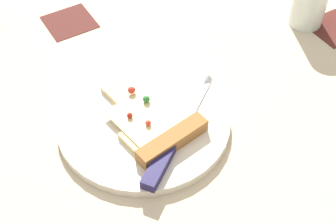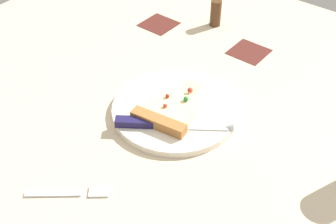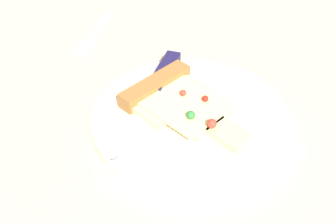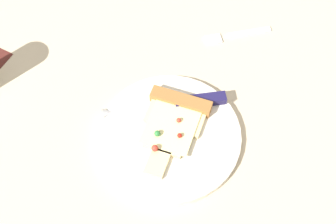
% 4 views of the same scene
% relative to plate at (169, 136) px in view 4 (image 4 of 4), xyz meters
% --- Properties ---
extents(ground_plane, '(1.36, 1.36, 0.03)m').
position_rel_plate_xyz_m(ground_plane, '(0.03, 0.04, -0.02)').
color(ground_plane, '#C6B293').
rests_on(ground_plane, ground).
extents(plate, '(0.27, 0.27, 0.02)m').
position_rel_plate_xyz_m(plate, '(0.00, 0.00, 0.00)').
color(plate, silver).
rests_on(plate, ground_plane).
extents(pizza_slice, '(0.12, 0.18, 0.03)m').
position_rel_plate_xyz_m(pizza_slice, '(-0.00, 0.03, 0.02)').
color(pizza_slice, beige).
rests_on(pizza_slice, plate).
extents(knife, '(0.21, 0.16, 0.02)m').
position_rel_plate_xyz_m(knife, '(-0.02, 0.06, 0.01)').
color(knife, silver).
rests_on(knife, plate).
extents(fork, '(0.13, 0.11, 0.01)m').
position_rel_plate_xyz_m(fork, '(0.01, 0.29, -0.00)').
color(fork, silver).
rests_on(fork, ground_plane).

